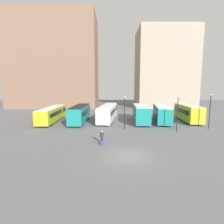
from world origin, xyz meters
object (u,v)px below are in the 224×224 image
Objects in this scene: bus_3 at (142,113)px; lamp_post_0 at (211,109)px; lamp_post_2 at (178,111)px; bus_2 at (109,112)px; bus_1 at (81,113)px; suitcase at (103,143)px; bus_5 at (189,112)px; lamp_post_1 at (125,110)px; bus_4 at (162,113)px; traveler at (103,136)px; bus_0 at (53,114)px.

bus_3 is 1.65× the size of lamp_post_0.
bus_3 is 1.73× the size of lamp_post_2.
lamp_post_0 is (16.78, -7.36, 1.63)m from bus_2.
bus_3 is at bearing -99.40° from bus_2.
bus_3 is (11.90, -0.14, 0.04)m from bus_1.
bus_1 is at bearing 42.93° from suitcase.
lamp_post_2 is (-5.85, -1.58, -0.13)m from lamp_post_0.
bus_1 is 1.05× the size of bus_5.
lamp_post_1 reaches higher than bus_5.
bus_4 reaches higher than traveler.
bus_1 is at bearing 146.19° from lamp_post_1.
lamp_post_0 reaches higher than lamp_post_2.
lamp_post_2 is (0.21, -7.78, 1.52)m from bus_4.
bus_0 is at bearing 160.23° from lamp_post_2.
bus_1 is at bearing -98.76° from bus_0.
lamp_post_1 is at bearing -115.51° from bus_0.
bus_3 is 5.94× the size of traveler.
bus_5 is 6.90m from lamp_post_0.
bus_1 is at bearing 100.92° from bus_4.
bus_2 is 15.02m from traveler.
traveler is (-11.09, -13.84, -0.77)m from bus_4.
bus_1 is at bearing 92.66° from bus_3.
bus_4 is 17.75m from traveler.
bus_2 reaches higher than bus_4.
bus_1 reaches higher than traveler.
bus_2 is (5.44, 1.77, -0.02)m from bus_1.
bus_1 is 0.97× the size of bus_4.
lamp_post_0 is (6.06, -6.20, 1.65)m from bus_4.
traveler is 0.29× the size of lamp_post_2.
bus_4 is 8.83m from lamp_post_0.
bus_0 is at bearing 94.22° from bus_5.
bus_2 is 10.78m from bus_4.
bus_5 reaches higher than traveler.
bus_4 is at bearing -15.08° from suitcase.
bus_3 is 6.65m from lamp_post_1.
suitcase is (5.12, -13.73, -1.50)m from bus_1.
bus_1 is 14.73m from suitcase.
lamp_post_1 is at bearing 150.17° from bus_3.
bus_2 is at bearing 21.31° from suitcase.
bus_4 is 1.98× the size of lamp_post_2.
lamp_post_1 reaches higher than bus_1.
lamp_post_1 reaches higher than bus_0.
bus_3 reaches higher than bus_2.
bus_1 reaches higher than bus_0.
lamp_post_0 reaches higher than bus_4.
bus_2 is 7.73× the size of traveler.
traveler is at bearing -156.02° from lamp_post_0.
bus_5 is 6.25× the size of traveler.
bus_4 is 2.04× the size of lamp_post_1.
lamp_post_2 reaches higher than bus_4.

